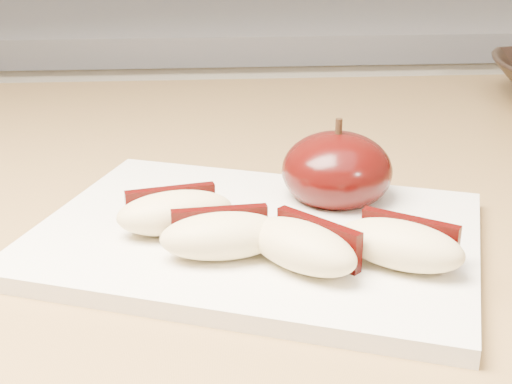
{
  "coord_description": "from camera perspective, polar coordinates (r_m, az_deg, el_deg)",
  "views": [
    {
      "loc": [
        -0.0,
        -0.06,
        1.1
      ],
      "look_at": [
        0.03,
        0.35,
        0.94
      ],
      "focal_mm": 50.0,
      "sensor_mm": 36.0,
      "label": 1
    }
  ],
  "objects": [
    {
      "name": "apple_wedge_d",
      "position": [
        0.41,
        11.56,
        -4.09
      ],
      "size": [
        0.08,
        0.07,
        0.03
      ],
      "rotation": [
        0.0,
        0.0,
        -0.6
      ],
      "color": "beige",
      "rests_on": "cutting_board"
    },
    {
      "name": "apple_half",
      "position": [
        0.5,
        6.48,
        1.71
      ],
      "size": [
        0.09,
        0.09,
        0.06
      ],
      "rotation": [
        0.0,
        0.0,
        -0.25
      ],
      "color": "black",
      "rests_on": "cutting_board"
    },
    {
      "name": "apple_wedge_c",
      "position": [
        0.4,
        3.79,
        -4.28
      ],
      "size": [
        0.08,
        0.08,
        0.03
      ],
      "rotation": [
        0.0,
        0.0,
        -0.83
      ],
      "color": "beige",
      "rests_on": "cutting_board"
    },
    {
      "name": "back_cabinet",
      "position": [
        1.41,
        -3.85,
        -4.76
      ],
      "size": [
        2.4,
        0.62,
        0.94
      ],
      "color": "silver",
      "rests_on": "ground"
    },
    {
      "name": "apple_wedge_a",
      "position": [
        0.45,
        -6.52,
        -1.59
      ],
      "size": [
        0.08,
        0.05,
        0.03
      ],
      "rotation": [
        0.0,
        0.0,
        0.22
      ],
      "color": "beige",
      "rests_on": "cutting_board"
    },
    {
      "name": "apple_wedge_b",
      "position": [
        0.41,
        -2.7,
        -3.43
      ],
      "size": [
        0.08,
        0.04,
        0.03
      ],
      "rotation": [
        0.0,
        0.0,
        0.09
      ],
      "color": "beige",
      "rests_on": "cutting_board"
    },
    {
      "name": "cutting_board",
      "position": [
        0.45,
        -0.0,
        -3.57
      ],
      "size": [
        0.33,
        0.28,
        0.01
      ],
      "primitive_type": "cube",
      "rotation": [
        0.0,
        0.0,
        -0.36
      ],
      "color": "silver",
      "rests_on": "island_counter"
    }
  ]
}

